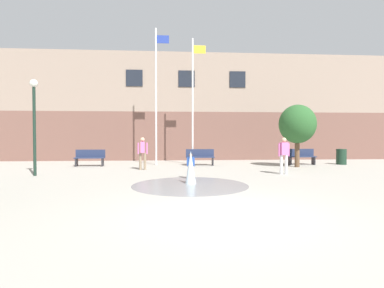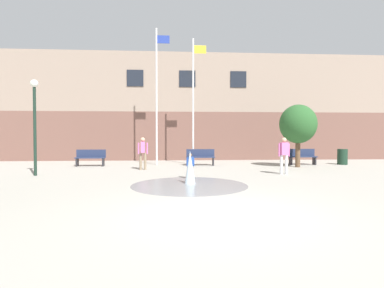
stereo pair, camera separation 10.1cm
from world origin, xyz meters
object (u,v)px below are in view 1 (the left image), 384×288
at_px(lamp_post_left_lane, 34,113).
at_px(trash_can, 341,157).
at_px(flagpole_left, 157,93).
at_px(child_in_fountain, 191,164).
at_px(park_bench_far_left, 90,158).
at_px(adult_in_red, 284,153).
at_px(park_bench_far_right, 301,156).
at_px(flagpole_right, 193,98).
at_px(adult_watching, 143,151).
at_px(park_bench_center, 200,157).
at_px(street_tree_near_building, 297,124).

height_order(lamp_post_left_lane, trash_can, lamp_post_left_lane).
bearing_deg(flagpole_left, child_in_fountain, -74.70).
xyz_separation_m(lamp_post_left_lane, trash_can, (15.58, 3.89, -2.15)).
relative_size(park_bench_far_left, adult_in_red, 1.01).
height_order(park_bench_far_left, lamp_post_left_lane, lamp_post_left_lane).
height_order(park_bench_far_right, flagpole_right, flagpole_right).
bearing_deg(flagpole_left, park_bench_far_right, -3.24).
bearing_deg(park_bench_far_right, trash_can, -1.30).
relative_size(park_bench_far_right, lamp_post_left_lane, 0.40).
xyz_separation_m(adult_in_red, child_in_fountain, (-4.11, -1.09, -0.35)).
relative_size(adult_in_red, flagpole_left, 0.20).
xyz_separation_m(adult_in_red, lamp_post_left_lane, (-10.53, 0.25, 1.67)).
distance_m(park_bench_far_right, adult_watching, 9.16).
height_order(flagpole_right, lamp_post_left_lane, flagpole_right).
bearing_deg(lamp_post_left_lane, trash_can, 14.01).
relative_size(adult_watching, flagpole_left, 0.20).
distance_m(adult_in_red, trash_can, 6.55).
relative_size(child_in_fountain, flagpole_left, 0.13).
height_order(park_bench_center, child_in_fountain, child_in_fountain).
xyz_separation_m(park_bench_far_right, adult_in_red, (-2.67, -4.19, 0.45)).
bearing_deg(adult_watching, flagpole_left, -18.06).
bearing_deg(flagpole_left, park_bench_far_left, -171.38).
height_order(park_bench_far_left, park_bench_far_right, same).
relative_size(flagpole_left, trash_can, 8.66).
distance_m(park_bench_far_right, lamp_post_left_lane, 13.93).
height_order(flagpole_left, flagpole_right, flagpole_left).
height_order(child_in_fountain, trash_can, child_in_fountain).
bearing_deg(flagpole_left, park_bench_center, -11.20).
bearing_deg(flagpole_right, adult_watching, -136.94).
bearing_deg(trash_can, street_tree_near_building, -158.56).
bearing_deg(flagpole_right, flagpole_left, 180.00).
relative_size(park_bench_far_right, adult_in_red, 1.01).
bearing_deg(adult_watching, park_bench_center, -61.64).
xyz_separation_m(park_bench_far_left, flagpole_left, (3.62, 0.55, 3.66)).
distance_m(flagpole_left, trash_can, 11.37).
xyz_separation_m(flagpole_left, flagpole_right, (2.10, 0.00, -0.27)).
xyz_separation_m(child_in_fountain, street_tree_near_building, (5.96, 3.97, 1.70)).
relative_size(flagpole_left, flagpole_right, 1.07).
bearing_deg(adult_in_red, flagpole_right, 112.30).
xyz_separation_m(flagpole_right, street_tree_near_building, (5.43, -1.78, -1.59)).
distance_m(park_bench_center, child_in_fountain, 5.34).
bearing_deg(adult_watching, trash_can, -85.28).
xyz_separation_m(park_bench_center, flagpole_left, (-2.46, 0.49, 3.66)).
xyz_separation_m(trash_can, street_tree_near_building, (-3.20, -1.26, 1.83)).
distance_m(adult_watching, flagpole_right, 4.69).
bearing_deg(park_bench_far_right, flagpole_right, 175.67).
height_order(park_bench_center, lamp_post_left_lane, lamp_post_left_lane).
bearing_deg(flagpole_left, adult_in_red, -39.38).
bearing_deg(adult_watching, park_bench_far_right, -82.38).
distance_m(park_bench_far_left, lamp_post_left_lane, 4.58).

